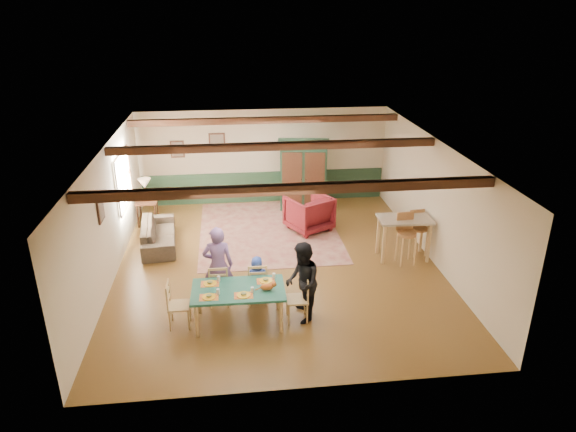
{
  "coord_description": "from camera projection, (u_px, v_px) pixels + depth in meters",
  "views": [
    {
      "loc": [
        -0.93,
        -10.11,
        5.43
      ],
      "look_at": [
        0.24,
        0.04,
        1.15
      ],
      "focal_mm": 32.0,
      "sensor_mm": 36.0,
      "label": 1
    }
  ],
  "objects": [
    {
      "name": "wall_right",
      "position": [
        435.0,
        202.0,
        11.31
      ],
      "size": [
        0.02,
        8.0,
        2.7
      ],
      "primitive_type": "cube",
      "color": "beige",
      "rests_on": "floor"
    },
    {
      "name": "ceiling_beam_front",
      "position": [
        290.0,
        189.0,
        8.35
      ],
      "size": [
        6.95,
        0.16,
        0.16
      ],
      "primitive_type": "cube",
      "color": "black",
      "rests_on": "ceiling"
    },
    {
      "name": "window_left",
      "position": [
        123.0,
        180.0,
        12.06
      ],
      "size": [
        0.06,
        1.6,
        1.3
      ],
      "primitive_type": null,
      "color": "white",
      "rests_on": "wall_left"
    },
    {
      "name": "picture_left_wall",
      "position": [
        101.0,
        208.0,
        9.87
      ],
      "size": [
        0.04,
        0.42,
        0.52
      ],
      "primitive_type": null,
      "color": "gray",
      "rests_on": "wall_left"
    },
    {
      "name": "end_table",
      "position": [
        148.0,
        212.0,
        13.44
      ],
      "size": [
        0.53,
        0.53,
        0.66
      ],
      "primitive_type": null,
      "rotation": [
        0.0,
        0.0,
        -0.0
      ],
      "color": "black",
      "rests_on": "floor"
    },
    {
      "name": "dining_chair_far_right",
      "position": [
        257.0,
        282.0,
        9.89
      ],
      "size": [
        0.39,
        0.41,
        0.88
      ],
      "primitive_type": null,
      "rotation": [
        0.0,
        0.0,
        3.13
      ],
      "color": "tan",
      "rests_on": "floor"
    },
    {
      "name": "armoire",
      "position": [
        303.0,
        175.0,
        14.19
      ],
      "size": [
        1.46,
        0.75,
        1.97
      ],
      "primitive_type": "cube",
      "rotation": [
        0.0,
        0.0,
        -0.14
      ],
      "color": "#133020",
      "rests_on": "floor"
    },
    {
      "name": "place_setting_near_center",
      "position": [
        244.0,
        293.0,
        8.92
      ],
      "size": [
        0.37,
        0.28,
        0.11
      ],
      "primitive_type": null,
      "rotation": [
        0.0,
        0.0,
        -0.01
      ],
      "color": "yellow",
      "rests_on": "dining_table"
    },
    {
      "name": "table_lamp",
      "position": [
        145.0,
        190.0,
        13.2
      ],
      "size": [
        0.35,
        0.35,
        0.6
      ],
      "primitive_type": null,
      "rotation": [
        0.0,
        0.0,
        -0.05
      ],
      "color": "tan",
      "rests_on": "end_table"
    },
    {
      "name": "picture_back_b",
      "position": [
        177.0,
        149.0,
        14.21
      ],
      "size": [
        0.38,
        0.04,
        0.48
      ],
      "primitive_type": null,
      "color": "gray",
      "rests_on": "wall_back"
    },
    {
      "name": "person_child",
      "position": [
        257.0,
        279.0,
        9.94
      ],
      "size": [
        0.46,
        0.3,
        0.93
      ],
      "primitive_type": "imported",
      "rotation": [
        0.0,
        0.0,
        3.13
      ],
      "color": "#2A46A9",
      "rests_on": "floor"
    },
    {
      "name": "armchair",
      "position": [
        309.0,
        213.0,
        13.05
      ],
      "size": [
        1.34,
        1.35,
        0.92
      ],
      "primitive_type": "imported",
      "rotation": [
        0.0,
        0.0,
        -2.65
      ],
      "color": "#490E16",
      "rests_on": "floor"
    },
    {
      "name": "ceiling",
      "position": [
        277.0,
        147.0,
        10.42
      ],
      "size": [
        7.0,
        8.0,
        0.02
      ],
      "primitive_type": "cube",
      "color": "white",
      "rests_on": "wall_back"
    },
    {
      "name": "dining_chair_far_left",
      "position": [
        219.0,
        284.0,
        9.82
      ],
      "size": [
        0.39,
        0.41,
        0.88
      ],
      "primitive_type": null,
      "rotation": [
        0.0,
        0.0,
        3.13
      ],
      "color": "tan",
      "rests_on": "floor"
    },
    {
      "name": "dining_chair_end_left",
      "position": [
        179.0,
        305.0,
        9.14
      ],
      "size": [
        0.41,
        0.39,
        0.88
      ],
      "primitive_type": null,
      "rotation": [
        0.0,
        0.0,
        1.56
      ],
      "color": "tan",
      "rests_on": "floor"
    },
    {
      "name": "area_rug",
      "position": [
        269.0,
        231.0,
        13.13
      ],
      "size": [
        3.5,
        4.14,
        0.01
      ],
      "primitive_type": "cube",
      "rotation": [
        0.0,
        0.0,
        0.01
      ],
      "color": "tan",
      "rests_on": "floor"
    },
    {
      "name": "wall_back",
      "position": [
        264.0,
        157.0,
        14.61
      ],
      "size": [
        7.0,
        0.02,
        2.7
      ],
      "primitive_type": "cube",
      "color": "beige",
      "rests_on": "floor"
    },
    {
      "name": "ceiling_beam_back",
      "position": [
        266.0,
        120.0,
        13.2
      ],
      "size": [
        6.95,
        0.16,
        0.16
      ],
      "primitive_type": "cube",
      "color": "black",
      "rests_on": "ceiling"
    },
    {
      "name": "picture_back_a",
      "position": [
        217.0,
        143.0,
        14.27
      ],
      "size": [
        0.45,
        0.04,
        0.55
      ],
      "primitive_type": null,
      "color": "gray",
      "rests_on": "wall_back"
    },
    {
      "name": "bar_stool_left",
      "position": [
        407.0,
        240.0,
        11.31
      ],
      "size": [
        0.44,
        0.48,
        1.16
      ],
      "primitive_type": null,
      "rotation": [
        0.0,
        0.0,
        0.06
      ],
      "color": "#A57040",
      "rests_on": "floor"
    },
    {
      "name": "sofa",
      "position": [
        159.0,
        234.0,
        12.29
      ],
      "size": [
        0.96,
        2.02,
        0.57
      ],
      "primitive_type": "imported",
      "rotation": [
        0.0,
        0.0,
        1.67
      ],
      "color": "#3D3226",
      "rests_on": "floor"
    },
    {
      "name": "wall_left",
      "position": [
        108.0,
        216.0,
        10.57
      ],
      "size": [
        0.02,
        8.0,
        2.7
      ],
      "primitive_type": "cube",
      "color": "beige",
      "rests_on": "floor"
    },
    {
      "name": "wainscot_back",
      "position": [
        264.0,
        187.0,
        14.94
      ],
      "size": [
        6.95,
        0.03,
        0.9
      ],
      "primitive_type": "cube",
      "color": "#1F3A25",
      "rests_on": "floor"
    },
    {
      "name": "dining_table",
      "position": [
        239.0,
        306.0,
        9.28
      ],
      "size": [
        1.67,
        0.95,
        0.69
      ],
      "primitive_type": null,
      "rotation": [
        0.0,
        0.0,
        -0.01
      ],
      "color": "#1A5544",
      "rests_on": "floor"
    },
    {
      "name": "person_man",
      "position": [
        218.0,
        265.0,
        9.75
      ],
      "size": [
        0.59,
        0.39,
        1.59
      ],
      "primitive_type": "imported",
      "rotation": [
        0.0,
        0.0,
        3.13
      ],
      "color": "#7C5897",
      "rests_on": "floor"
    },
    {
      "name": "place_setting_far_left",
      "position": [
        210.0,
        281.0,
        9.29
      ],
      "size": [
        0.37,
        0.28,
        0.11
      ],
      "primitive_type": null,
      "rotation": [
        0.0,
        0.0,
        -0.01
      ],
      "color": "yellow",
      "rests_on": "dining_table"
    },
    {
      "name": "place_setting_near_left",
      "position": [
        209.0,
        295.0,
        8.86
      ],
      "size": [
        0.37,
        0.28,
        0.11
      ],
      "primitive_type": null,
      "rotation": [
        0.0,
        0.0,
        -0.01
      ],
      "color": "yellow",
      "rests_on": "dining_table"
    },
    {
      "name": "dining_chair_end_right",
      "position": [
        297.0,
        298.0,
        9.34
      ],
      "size": [
        0.41,
        0.39,
        0.88
      ],
      "primitive_type": null,
      "rotation": [
        0.0,
        0.0,
        -1.58
      ],
      "color": "tan",
      "rests_on": "floor"
    },
    {
      "name": "floor",
      "position": [
        278.0,
        265.0,
        11.46
      ],
      "size": [
        8.0,
        8.0,
        0.0
      ],
      "primitive_type": "plane",
      "color": "brown",
      "rests_on": "ground"
    },
    {
      "name": "cat",
      "position": [
        267.0,
        286.0,
        9.08
      ],
      "size": [
        0.33,
        0.13,
        0.17
      ],
      "primitive_type": null,
      "rotation": [
        0.0,
        0.0,
        -0.01
      ],
      "color": "#C65D23",
      "rests_on": "dining_table"
    },
    {
      "name": "ceiling_beam_mid",
      "position": [
        275.0,
        146.0,
        10.82
      ],
      "size": [
        6.95,
        0.16,
        0.16
      ],
      "primitive_type": "cube",
      "color": "black",
      "rests_on": "ceiling"
    },
    {
      "name": "person_woman",
      "position": [
        302.0,
        282.0,
        9.22
      ],
      "size": [
        0.59,
        0.75,
        1.52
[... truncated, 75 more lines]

